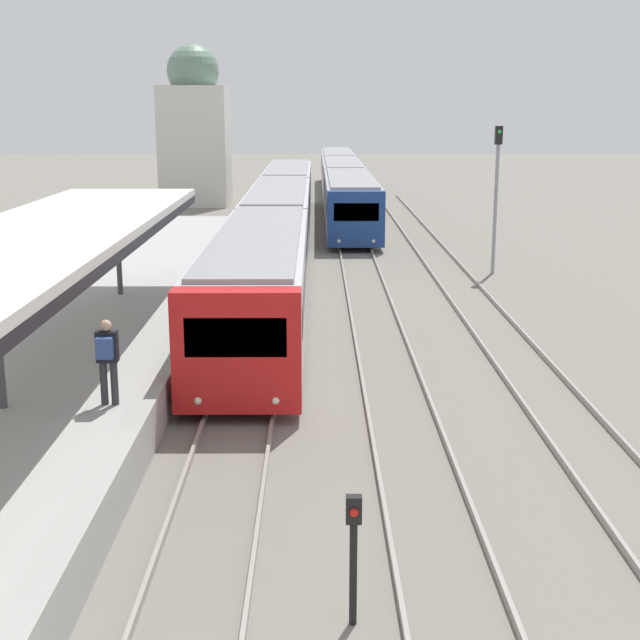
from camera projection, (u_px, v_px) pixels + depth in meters
The scene contains 6 objects.
person_on_platform at pixel (107, 355), 16.76m from camera, with size 0.40×0.40×1.66m.
train_near at pixel (279, 218), 39.59m from camera, with size 2.70×44.12×2.97m.
train_far at pixel (342, 180), 59.97m from camera, with size 2.62×41.36×2.91m.
signal_post_near at pixel (353, 546), 11.21m from camera, with size 0.20×0.22×1.78m.
signal_mast_far at pixel (497, 183), 34.66m from camera, with size 0.28×0.29×5.75m.
distant_domed_building at pixel (195, 131), 59.09m from camera, with size 4.43×4.43×10.43m.
Camera 1 is at (1.62, -6.16, 6.50)m, focal length 50.00 mm.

